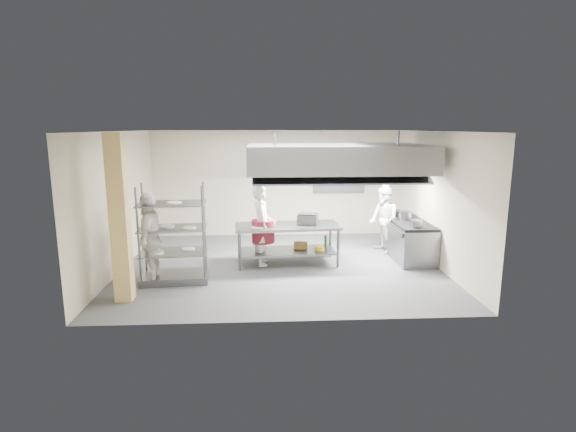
{
  "coord_description": "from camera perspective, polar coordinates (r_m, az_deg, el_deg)",
  "views": [
    {
      "loc": [
        -0.37,
        -9.78,
        3.09
      ],
      "look_at": [
        0.18,
        0.2,
        1.1
      ],
      "focal_mm": 28.0,
      "sensor_mm": 36.0,
      "label": 1
    }
  ],
  "objects": [
    {
      "name": "hood_strip_b",
      "position": [
        10.54,
        11.01,
        5.54
      ],
      "size": [
        1.6,
        0.12,
        0.04
      ],
      "primitive_type": "cube",
      "color": "white",
      "rests_on": "exhaust_hood"
    },
    {
      "name": "ceiling",
      "position": [
        9.78,
        -1.02,
        10.72
      ],
      "size": [
        7.0,
        7.0,
        0.0
      ],
      "primitive_type": "plane",
      "rotation": [
        3.14,
        0.0,
        0.0
      ],
      "color": "silver",
      "rests_on": "wall_back"
    },
    {
      "name": "pass_rack",
      "position": [
        9.28,
        -14.39,
        -2.17
      ],
      "size": [
        1.39,
        0.89,
        1.98
      ],
      "primitive_type": null,
      "rotation": [
        0.0,
        0.0,
        0.09
      ],
      "color": "slate",
      "rests_on": "floor"
    },
    {
      "name": "island_undershelf",
      "position": [
        10.31,
        -0.09,
        -4.45
      ],
      "size": [
        2.21,
        1.03,
        0.04
      ],
      "primitive_type": "cube",
      "rotation": [
        0.0,
        0.0,
        0.07
      ],
      "color": "slate",
      "rests_on": "island"
    },
    {
      "name": "plate_stack",
      "position": [
        9.37,
        -14.28,
        -4.31
      ],
      "size": [
        0.28,
        0.28,
        0.05
      ],
      "primitive_type": "cylinder",
      "color": "white",
      "rests_on": "pass_rack"
    },
    {
      "name": "griddle",
      "position": [
        10.26,
        2.54,
        -0.41
      ],
      "size": [
        0.53,
        0.46,
        0.22
      ],
      "primitive_type": "cube",
      "rotation": [
        0.0,
        0.0,
        -0.27
      ],
      "color": "slate",
      "rests_on": "island_worktop"
    },
    {
      "name": "wall_right",
      "position": [
        10.63,
        18.23,
        2.08
      ],
      "size": [
        0.0,
        6.0,
        6.0
      ],
      "primitive_type": "plane",
      "rotation": [
        1.57,
        0.0,
        -1.57
      ],
      "color": "#B2A88E",
      "rests_on": "ground"
    },
    {
      "name": "wall_shelf",
      "position": [
        12.9,
        6.56,
        4.09
      ],
      "size": [
        1.5,
        0.28,
        0.04
      ],
      "primitive_type": "cube",
      "color": "slate",
      "rests_on": "wall_back"
    },
    {
      "name": "island_worktop",
      "position": [
        10.17,
        -0.09,
        -1.31
      ],
      "size": [
        2.4,
        1.14,
        0.06
      ],
      "primitive_type": "cube",
      "rotation": [
        0.0,
        0.0,
        0.07
      ],
      "color": "slate",
      "rests_on": "island"
    },
    {
      "name": "wall_left",
      "position": [
        10.39,
        -20.67,
        1.72
      ],
      "size": [
        0.0,
        6.0,
        6.0
      ],
      "primitive_type": "plane",
      "rotation": [
        1.57,
        0.0,
        1.57
      ],
      "color": "#B2A88E",
      "rests_on": "ground"
    },
    {
      "name": "chef_head",
      "position": [
        10.14,
        -3.4,
        -1.14
      ],
      "size": [
        0.51,
        0.72,
        1.84
      ],
      "primitive_type": "imported",
      "rotation": [
        0.0,
        0.0,
        1.69
      ],
      "color": "silver",
      "rests_on": "floor"
    },
    {
      "name": "cooking_range",
      "position": [
        11.16,
        14.95,
        -2.98
      ],
      "size": [
        0.8,
        2.0,
        0.84
      ],
      "primitive_type": "cube",
      "color": "gray",
      "rests_on": "floor"
    },
    {
      "name": "hood_strip_a",
      "position": [
        10.26,
        1.16,
        5.59
      ],
      "size": [
        1.6,
        0.12,
        0.04
      ],
      "primitive_type": "cube",
      "color": "white",
      "rests_on": "exhaust_hood"
    },
    {
      "name": "exhaust_hood",
      "position": [
        10.34,
        6.19,
        7.35
      ],
      "size": [
        4.0,
        2.5,
        0.6
      ],
      "primitive_type": "cube",
      "color": "slate",
      "rests_on": "ceiling"
    },
    {
      "name": "wall_back",
      "position": [
        12.88,
        -1.5,
        4.15
      ],
      "size": [
        7.0,
        0.0,
        7.0
      ],
      "primitive_type": "plane",
      "rotation": [
        1.57,
        0.0,
        0.0
      ],
      "color": "#B2A88E",
      "rests_on": "ground"
    },
    {
      "name": "column",
      "position": [
        8.42,
        -20.59,
        -0.35
      ],
      "size": [
        0.3,
        0.3,
        3.0
      ],
      "primitive_type": "cube",
      "color": "#E2C074",
      "rests_on": "floor"
    },
    {
      "name": "wicker_basket",
      "position": [
        10.47,
        1.62,
        -3.72
      ],
      "size": [
        0.34,
        0.26,
        0.13
      ],
      "primitive_type": "cube",
      "rotation": [
        0.0,
        0.0,
        -0.18
      ],
      "color": "olive",
      "rests_on": "island_undershelf"
    },
    {
      "name": "chef_line",
      "position": [
        11.37,
        12.04,
        -0.46
      ],
      "size": [
        0.78,
        0.92,
        1.66
      ],
      "primitive_type": "imported",
      "rotation": [
        0.0,
        0.0,
        -1.37
      ],
      "color": "silver",
      "rests_on": "floor"
    },
    {
      "name": "island",
      "position": [
        10.27,
        -0.09,
        -3.62
      ],
      "size": [
        2.4,
        1.14,
        0.91
      ],
      "primitive_type": null,
      "rotation": [
        0.0,
        0.0,
        0.07
      ],
      "color": "slate",
      "rests_on": "floor"
    },
    {
      "name": "chef_plating",
      "position": [
        9.23,
        -17.08,
        -2.79
      ],
      "size": [
        0.47,
        1.1,
        1.86
      ],
      "primitive_type": "imported",
      "rotation": [
        0.0,
        0.0,
        -1.58
      ],
      "color": "white",
      "rests_on": "floor"
    },
    {
      "name": "range_top",
      "position": [
        11.06,
        15.07,
        -0.72
      ],
      "size": [
        0.78,
        1.96,
        0.06
      ],
      "primitive_type": "cube",
      "color": "black",
      "rests_on": "cooking_range"
    },
    {
      "name": "stockpot",
      "position": [
        11.13,
        14.67,
        0.06
      ],
      "size": [
        0.3,
        0.3,
        0.21
      ],
      "primitive_type": "cylinder",
      "color": "gray",
      "rests_on": "range_top"
    },
    {
      "name": "floor",
      "position": [
        10.26,
        -0.96,
        -6.28
      ],
      "size": [
        7.0,
        7.0,
        0.0
      ],
      "primitive_type": "plane",
      "color": "#3D3D3F",
      "rests_on": "ground"
    }
  ]
}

